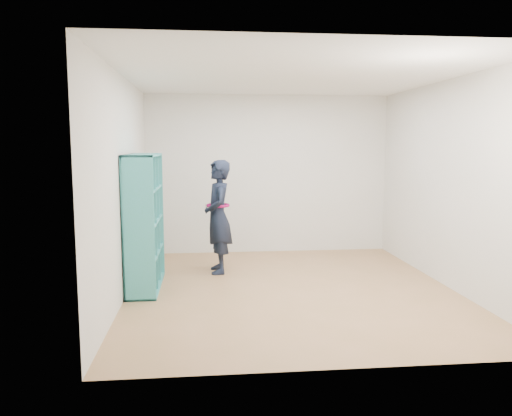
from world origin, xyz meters
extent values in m
plane|color=#9A7446|center=(0.00, 0.00, 0.00)|extent=(4.50, 4.50, 0.00)
plane|color=white|center=(0.00, 0.00, 2.60)|extent=(4.50, 4.50, 0.00)
cube|color=silver|center=(-2.00, 0.00, 1.30)|extent=(0.02, 4.50, 2.60)
cube|color=silver|center=(2.00, 0.00, 1.30)|extent=(0.02, 4.50, 2.60)
cube|color=silver|center=(0.00, 2.25, 1.30)|extent=(4.00, 0.02, 2.60)
cube|color=silver|center=(0.00, -2.25, 1.30)|extent=(4.00, 0.02, 2.60)
cube|color=teal|center=(-1.81, -0.31, 0.84)|extent=(0.37, 0.03, 1.68)
cube|color=teal|center=(-1.81, 0.93, 0.84)|extent=(0.37, 0.03, 1.68)
cube|color=teal|center=(-1.81, 0.31, 0.01)|extent=(0.37, 1.26, 0.03)
cube|color=teal|center=(-1.81, 0.31, 1.66)|extent=(0.37, 1.26, 0.03)
cube|color=teal|center=(-1.98, 0.31, 0.84)|extent=(0.03, 1.26, 1.68)
cube|color=teal|center=(-1.81, 0.11, 0.84)|extent=(0.34, 0.03, 1.62)
cube|color=teal|center=(-1.81, 0.51, 0.84)|extent=(0.34, 0.03, 1.62)
cube|color=teal|center=(-1.81, 0.31, 0.43)|extent=(0.34, 1.21, 0.03)
cube|color=teal|center=(-1.81, 0.31, 0.84)|extent=(0.34, 1.21, 0.03)
cube|color=teal|center=(-1.81, 0.31, 1.24)|extent=(0.34, 1.21, 0.03)
cube|color=beige|center=(-1.79, -0.10, 0.07)|extent=(0.23, 0.15, 0.06)
cube|color=black|center=(-1.78, -0.15, 0.59)|extent=(0.19, 0.17, 0.29)
cube|color=maroon|center=(-1.78, -0.15, 0.97)|extent=(0.19, 0.17, 0.24)
cube|color=silver|center=(-1.79, -0.10, 1.30)|extent=(0.23, 0.15, 0.09)
cube|color=navy|center=(-1.78, 0.25, 0.15)|extent=(0.19, 0.17, 0.22)
cube|color=brown|center=(-1.78, 0.25, 0.56)|extent=(0.19, 0.17, 0.23)
cube|color=#BFB28C|center=(-1.79, 0.30, 0.88)|extent=(0.23, 0.15, 0.06)
cube|color=#26594C|center=(-1.78, 0.25, 1.37)|extent=(0.19, 0.17, 0.23)
cube|color=beige|center=(-1.78, 0.65, 0.16)|extent=(0.19, 0.17, 0.25)
cube|color=black|center=(-1.79, 0.71, 0.49)|extent=(0.23, 0.15, 0.09)
cube|color=maroon|center=(-1.78, 0.65, 1.00)|extent=(0.19, 0.17, 0.30)
cube|color=silver|center=(-1.78, 0.65, 1.38)|extent=(0.19, 0.17, 0.25)
imported|color=black|center=(-0.87, 0.94, 0.79)|extent=(0.43, 0.61, 1.58)
torus|color=#A10C52|center=(-0.87, 0.94, 0.95)|extent=(0.36, 0.36, 0.04)
cube|color=silver|center=(-1.04, 1.02, 0.90)|extent=(0.04, 0.10, 0.14)
cube|color=black|center=(-1.04, 1.02, 0.90)|extent=(0.04, 0.10, 0.13)
camera|label=1|loc=(-1.05, -5.97, 1.79)|focal=35.00mm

